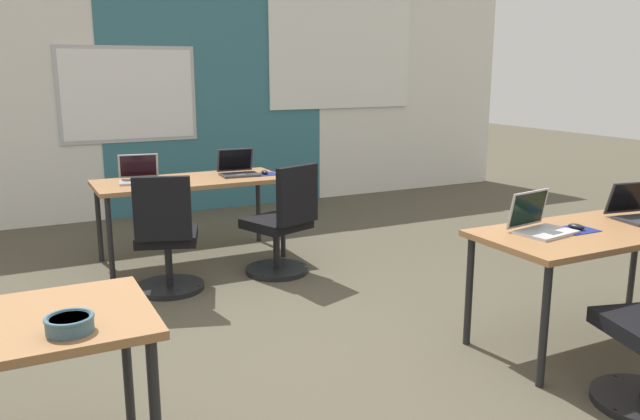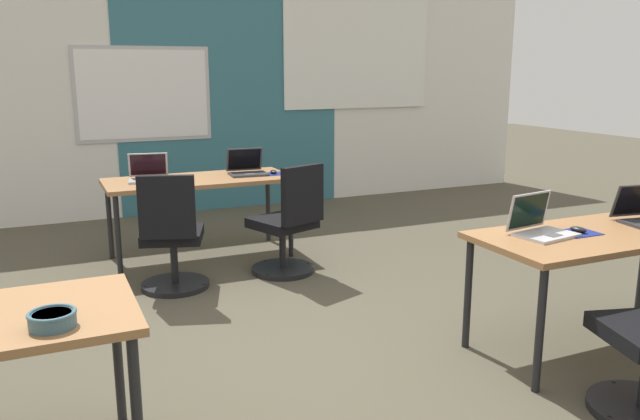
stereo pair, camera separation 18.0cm
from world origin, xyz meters
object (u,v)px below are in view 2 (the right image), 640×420
object	(u,v)px
mouse_far_right	(273,172)
mouse_near_right_inner	(578,230)
laptop_near_right_inner	(540,226)
laptop_far_left	(149,175)
desk_near_right	(604,241)
laptop_far_right	(247,169)
chair_far_right	(288,229)
desk_far_center	(199,185)
mouse_far_left	(179,178)
chair_far_left	(172,243)
snack_bowl	(52,318)

from	to	relation	value
mouse_far_right	mouse_near_right_inner	distance (m)	2.85
laptop_near_right_inner	mouse_near_right_inner	bearing A→B (deg)	-24.01
laptop_far_left	laptop_near_right_inner	bearing A→B (deg)	-48.53
desk_near_right	laptop_far_right	xyz separation A→B (m)	(-1.30, 2.82, 0.11)
chair_far_right	laptop_far_left	size ratio (longest dim) A/B	2.46
desk_far_center	laptop_near_right_inner	world-z (taller)	laptop_near_right_inner
laptop_near_right_inner	mouse_far_left	distance (m)	3.08
desk_far_center	mouse_near_right_inner	distance (m)	3.18
desk_far_center	laptop_far_left	xyz separation A→B (m)	(-0.42, 0.06, 0.11)
chair_far_left	desk_near_right	bearing A→B (deg)	154.84
desk_far_center	snack_bowl	world-z (taller)	snack_bowl
desk_far_center	mouse_far_right	xyz separation A→B (m)	(0.67, -0.06, 0.08)
laptop_near_right_inner	snack_bowl	xyz separation A→B (m)	(-2.61, -0.29, -0.01)
laptop_near_right_inner	laptop_far_right	bearing A→B (deg)	98.92
mouse_near_right_inner	laptop_near_right_inner	bearing A→B (deg)	165.07
laptop_near_right_inner	laptop_far_left	distance (m)	3.27
laptop_far_left	chair_far_left	size ratio (longest dim) A/B	0.41
mouse_far_left	laptop_far_left	bearing A→B (deg)	161.84
desk_near_right	desk_far_center	bearing A→B (deg)	122.01
mouse_far_right	laptop_far_right	bearing A→B (deg)	158.55
mouse_far_right	mouse_far_left	world-z (taller)	mouse_far_right
mouse_far_left	chair_far_left	xyz separation A→B (m)	(-0.23, -0.75, -0.36)
chair_far_right	mouse_far_right	bearing A→B (deg)	-120.59
desk_near_right	desk_far_center	xyz separation A→B (m)	(-1.75, 2.80, 0.00)
mouse_far_right	mouse_far_left	bearing A→B (deg)	176.96
laptop_far_right	snack_bowl	bearing A→B (deg)	-115.48
desk_near_right	laptop_far_left	distance (m)	3.59
chair_far_left	snack_bowl	size ratio (longest dim) A/B	5.18
snack_bowl	chair_far_right	bearing A→B (deg)	51.07
mouse_far_right	snack_bowl	size ratio (longest dim) A/B	0.60
desk_far_center	laptop_far_right	size ratio (longest dim) A/B	4.55
mouse_far_right	laptop_near_right_inner	distance (m)	2.72
laptop_far_left	chair_far_left	bearing A→B (deg)	-80.09
desk_near_right	snack_bowl	world-z (taller)	snack_bowl
laptop_far_left	chair_far_left	distance (m)	0.92
chair_far_right	mouse_near_right_inner	size ratio (longest dim) A/B	8.30
mouse_far_right	chair_far_left	xyz separation A→B (m)	(-1.07, -0.70, -0.36)
mouse_far_left	chair_far_left	world-z (taller)	chair_far_left
laptop_near_right_inner	chair_far_left	bearing A→B (deg)	122.87
desk_far_center	snack_bowl	size ratio (longest dim) A/B	9.01
laptop_far_left	desk_far_center	bearing A→B (deg)	0.73
desk_near_right	mouse_far_left	distance (m)	3.38
mouse_near_right_inner	chair_far_left	world-z (taller)	chair_far_left
chair_far_right	chair_far_left	xyz separation A→B (m)	(-0.94, -0.02, 0.00)
laptop_far_right	mouse_near_right_inner	world-z (taller)	laptop_far_right
mouse_far_left	snack_bowl	xyz separation A→B (m)	(-1.10, -2.98, 0.02)
snack_bowl	desk_far_center	bearing A→B (deg)	66.93
desk_near_right	mouse_near_right_inner	size ratio (longest dim) A/B	14.44
laptop_near_right_inner	mouse_near_right_inner	world-z (taller)	laptop_near_right_inner
chair_far_right	chair_far_left	distance (m)	0.94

